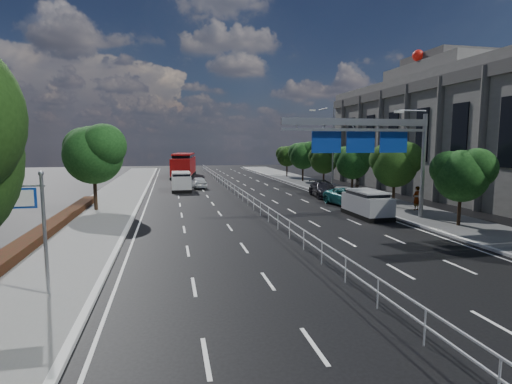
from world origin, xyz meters
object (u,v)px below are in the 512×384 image
object	(u,v)px
near_car_dark	(186,172)
pedestrian_a	(416,198)
overhead_gantry	(372,138)
near_car_silver	(198,182)
pedestrian_b	(357,185)
parked_car_teal	(350,197)
toilet_sign	(28,213)
silver_minivan	(367,204)
red_bus	(184,165)
white_minivan	(181,182)
parked_car_dark	(324,189)

from	to	relation	value
near_car_dark	pedestrian_a	size ratio (longest dim) A/B	2.80
overhead_gantry	near_car_silver	bearing A→B (deg)	113.60
overhead_gantry	pedestrian_b	xyz separation A→B (m)	(5.83, 13.72, -4.69)
overhead_gantry	pedestrian_a	size ratio (longest dim) A/B	5.59
pedestrian_a	pedestrian_b	xyz separation A→B (m)	(0.56, 11.14, -0.14)
near_car_dark	parked_car_teal	world-z (taller)	near_car_dark
toilet_sign	near_car_silver	bearing A→B (deg)	76.52
parked_car_teal	near_car_silver	bearing A→B (deg)	117.99
near_car_silver	overhead_gantry	bearing A→B (deg)	107.26
silver_minivan	red_bus	bearing A→B (deg)	107.21
overhead_gantry	pedestrian_a	xyz separation A→B (m)	(5.27, 2.58, -4.55)
overhead_gantry	parked_car_teal	world-z (taller)	overhead_gantry
parked_car_teal	red_bus	bearing A→B (deg)	103.90
silver_minivan	pedestrian_b	bearing A→B (deg)	66.82
toilet_sign	pedestrian_a	distance (m)	26.27
red_bus	silver_minivan	world-z (taller)	red_bus
white_minivan	parked_car_dark	size ratio (longest dim) A/B	0.93
overhead_gantry	near_car_dark	distance (m)	38.80
parked_car_teal	pedestrian_a	world-z (taller)	pedestrian_a
parked_car_dark	near_car_silver	bearing A→B (deg)	144.20
parked_car_dark	pedestrian_a	distance (m)	10.26
near_car_silver	pedestrian_a	distance (m)	25.09
toilet_sign	pedestrian_b	xyz separation A→B (m)	(23.52, 23.77, -2.03)
near_car_dark	silver_minivan	distance (m)	37.21
toilet_sign	near_car_silver	world-z (taller)	toilet_sign
red_bus	near_car_dark	world-z (taller)	red_bus
parked_car_teal	pedestrian_b	bearing A→B (deg)	52.88
overhead_gantry	parked_car_dark	world-z (taller)	overhead_gantry
toilet_sign	red_bus	bearing A→B (deg)	82.18
white_minivan	silver_minivan	xyz separation A→B (m)	(12.53, -18.62, -0.10)
parked_car_teal	silver_minivan	bearing A→B (deg)	-108.37
white_minivan	silver_minivan	world-z (taller)	white_minivan
white_minivan	overhead_gantry	bearing A→B (deg)	-59.22
toilet_sign	near_car_dark	world-z (taller)	toilet_sign
white_minivan	near_car_dark	distance (m)	16.85
overhead_gantry	near_car_dark	size ratio (longest dim) A/B	2.00
red_bus	parked_car_teal	bearing A→B (deg)	-61.64
near_car_silver	near_car_dark	world-z (taller)	near_car_dark
near_car_dark	parked_car_dark	distance (m)	27.72
red_bus	pedestrian_b	world-z (taller)	red_bus
near_car_silver	pedestrian_b	size ratio (longest dim) A/B	2.52
near_car_dark	pedestrian_a	distance (m)	37.95
red_bus	near_car_silver	xyz separation A→B (m)	(1.10, -16.33, -1.24)
white_minivan	near_car_dark	xyz separation A→B (m)	(1.15, 16.81, -0.18)
silver_minivan	pedestrian_a	distance (m)	4.78
pedestrian_a	near_car_silver	bearing A→B (deg)	-75.63
overhead_gantry	red_bus	bearing A→B (deg)	105.74
near_car_silver	parked_car_teal	size ratio (longest dim) A/B	0.73
white_minivan	parked_car_dark	world-z (taller)	white_minivan
overhead_gantry	pedestrian_b	size ratio (longest dim) A/B	6.60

